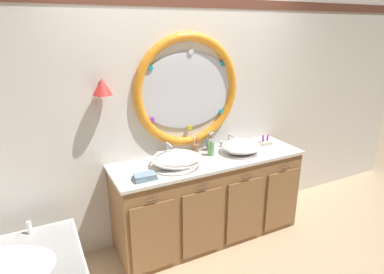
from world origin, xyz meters
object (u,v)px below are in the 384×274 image
at_px(toothbrush_holder_right, 210,145).
at_px(toiletry_basket, 265,142).
at_px(sink_basin_left, 177,159).
at_px(sink_basin_right, 242,146).
at_px(toothbrush_holder_left, 195,149).
at_px(folded_hand_towel, 145,177).
at_px(soap_dispenser, 211,148).

xyz_separation_m(toothbrush_holder_right, toiletry_basket, (0.61, -0.14, -0.02)).
bearing_deg(sink_basin_left, sink_basin_right, 0.00).
relative_size(sink_basin_left, toothbrush_holder_left, 2.26).
bearing_deg(folded_hand_towel, toothbrush_holder_right, 22.78).
height_order(toothbrush_holder_left, toiletry_basket, toothbrush_holder_left).
distance_m(soap_dispenser, toiletry_basket, 0.68).
relative_size(sink_basin_right, toothbrush_holder_left, 1.91).
bearing_deg(sink_basin_left, toiletry_basket, 4.02).
xyz_separation_m(sink_basin_left, toothbrush_holder_left, (0.28, 0.18, -0.00)).
bearing_deg(toiletry_basket, toothbrush_holder_left, 172.82).
xyz_separation_m(sink_basin_right, soap_dispenser, (-0.31, 0.08, 0.01)).
bearing_deg(sink_basin_right, soap_dispenser, 165.05).
height_order(folded_hand_towel, toiletry_basket, toiletry_basket).
xyz_separation_m(sink_basin_right, toiletry_basket, (0.36, 0.08, -0.04)).
height_order(toothbrush_holder_left, toothbrush_holder_right, toothbrush_holder_left).
distance_m(sink_basin_right, soap_dispenser, 0.32).
bearing_deg(folded_hand_towel, sink_basin_right, 7.35).
bearing_deg(soap_dispenser, toothbrush_holder_right, 61.77).
height_order(sink_basin_left, sink_basin_right, sink_basin_right).
bearing_deg(sink_basin_right, folded_hand_towel, -172.65).
height_order(toothbrush_holder_right, toiletry_basket, toothbrush_holder_right).
relative_size(sink_basin_left, sink_basin_right, 1.19).
relative_size(toothbrush_holder_left, toiletry_basket, 1.54).
height_order(sink_basin_left, toiletry_basket, sink_basin_left).
bearing_deg(sink_basin_left, folded_hand_towel, -159.07).
bearing_deg(toothbrush_holder_left, toiletry_basket, -7.18).
distance_m(sink_basin_right, toothbrush_holder_right, 0.32).
xyz_separation_m(sink_basin_right, folded_hand_towel, (-1.08, -0.14, -0.04)).
distance_m(toothbrush_holder_left, toiletry_basket, 0.81).
relative_size(toothbrush_holder_right, toiletry_basket, 1.44).
distance_m(toothbrush_holder_left, folded_hand_towel, 0.72).
relative_size(soap_dispenser, folded_hand_towel, 0.88).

